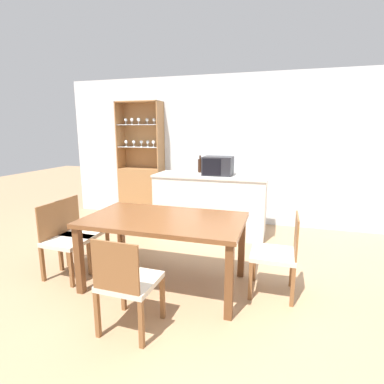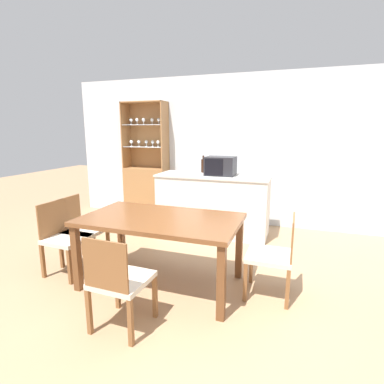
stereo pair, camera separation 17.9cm
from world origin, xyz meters
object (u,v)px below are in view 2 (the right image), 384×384
at_px(display_cabinet, 147,184).
at_px(dining_chair_side_left_far, 81,230).
at_px(microwave, 220,166).
at_px(dining_chair_side_right_far, 274,255).
at_px(dining_table, 161,225).
at_px(wine_bottle, 203,165).
at_px(dining_chair_side_left_near, 65,237).
at_px(dining_chair_head_near, 119,281).

relative_size(display_cabinet, dining_chair_side_left_far, 2.56).
distance_m(display_cabinet, microwave, 1.71).
relative_size(display_cabinet, dining_chair_side_right_far, 2.56).
distance_m(dining_table, wine_bottle, 2.03).
xyz_separation_m(display_cabinet, dining_chair_side_left_near, (0.23, -2.43, -0.20)).
xyz_separation_m(dining_table, dining_chair_side_left_near, (-1.14, -0.14, -0.23)).
bearing_deg(microwave, dining_table, -96.11).
height_order(dining_table, dining_chair_side_left_far, dining_chair_side_left_far).
distance_m(display_cabinet, wine_bottle, 1.32).
bearing_deg(dining_table, dining_chair_head_near, -90.10).
xyz_separation_m(dining_chair_side_left_far, wine_bottle, (0.99, 1.85, 0.63)).
relative_size(dining_chair_side_right_far, wine_bottle, 2.99).
xyz_separation_m(dining_table, microwave, (0.19, 1.77, 0.43)).
xyz_separation_m(display_cabinet, dining_chair_side_right_far, (2.51, -2.15, -0.20)).
bearing_deg(dining_chair_side_left_near, dining_chair_side_right_far, 99.86).
xyz_separation_m(dining_chair_side_left_near, microwave, (1.33, 1.91, 0.66)).
relative_size(display_cabinet, dining_chair_side_left_near, 2.56).
distance_m(dining_chair_side_left_far, wine_bottle, 2.19).
bearing_deg(dining_chair_side_left_near, dining_table, 99.81).
bearing_deg(dining_chair_side_left_far, dining_table, 82.22).
xyz_separation_m(dining_table, wine_bottle, (-0.16, 1.99, 0.40)).
bearing_deg(display_cabinet, dining_chair_side_right_far, -40.53).
bearing_deg(dining_chair_head_near, dining_chair_side_right_far, 41.24).
bearing_deg(dining_chair_side_left_far, dining_chair_side_left_near, -0.75).
distance_m(display_cabinet, dining_chair_head_near, 3.38).
bearing_deg(dining_chair_side_right_far, display_cabinet, 49.53).
bearing_deg(dining_table, dining_chair_side_left_near, -173.06).
height_order(dining_table, dining_chair_head_near, dining_chair_head_near).
xyz_separation_m(display_cabinet, dining_chair_side_left_far, (0.23, -2.15, -0.20)).
relative_size(dining_table, dining_chair_side_right_far, 1.96).
relative_size(dining_chair_side_right_far, microwave, 1.86).
xyz_separation_m(dining_chair_side_right_far, dining_chair_side_left_near, (-2.29, -0.28, 0.00)).
xyz_separation_m(dining_chair_side_right_far, wine_bottle, (-1.30, 1.85, 0.63)).
xyz_separation_m(display_cabinet, dining_chair_head_near, (1.37, -3.09, -0.20)).
xyz_separation_m(microwave, wine_bottle, (-0.34, 0.22, -0.03)).
bearing_deg(microwave, dining_chair_side_left_far, -129.31).
distance_m(dining_table, dining_chair_side_left_near, 1.17).
bearing_deg(dining_chair_side_left_near, dining_chair_head_near, 62.84).
height_order(display_cabinet, microwave, display_cabinet).
height_order(dining_chair_side_right_far, dining_chair_side_left_near, same).
xyz_separation_m(dining_chair_side_left_far, dining_chair_head_near, (1.14, -0.94, 0.00)).
xyz_separation_m(dining_table, dining_chair_head_near, (-0.00, -0.80, -0.23)).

